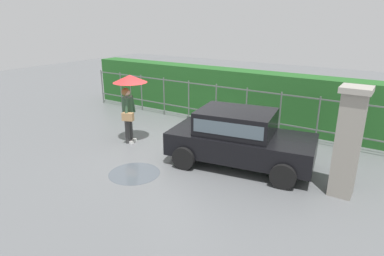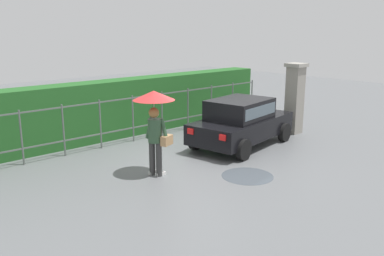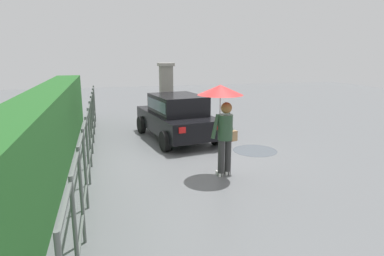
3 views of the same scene
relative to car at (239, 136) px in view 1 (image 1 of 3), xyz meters
The scene contains 7 objects.
ground_plane 1.88m from the car, behind, with size 40.00×40.00×0.00m, color slate.
car is the anchor object (origin of this frame).
pedestrian 3.63m from the car, behind, with size 1.03×1.03×2.11m.
gate_pillar 2.63m from the car, ahead, with size 0.60×0.60×2.42m.
fence_section 3.44m from the car, 129.22° to the left, with size 11.83×0.05×1.50m.
hedge_row 4.24m from the car, 120.91° to the left, with size 12.78×0.90×1.90m, color #235B23.
puddle_near 2.84m from the car, 135.03° to the right, with size 1.29×1.29×0.00m, color #4C545B.
Camera 1 is at (5.08, -7.32, 3.72)m, focal length 30.71 mm.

